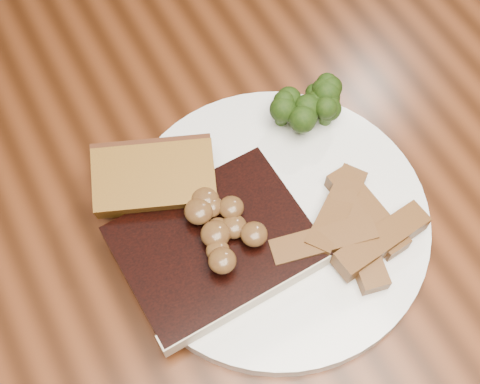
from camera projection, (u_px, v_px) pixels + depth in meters
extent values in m
cube|color=#552611|center=(259.00, 217.00, 0.61)|extent=(1.60, 0.90, 0.04)
cylinder|color=black|center=(239.00, 1.00, 1.45)|extent=(0.04, 0.04, 0.38)
cylinder|color=black|center=(92.00, 18.00, 1.43)|extent=(0.04, 0.04, 0.38)
cylinder|color=black|center=(263.00, 122.00, 1.31)|extent=(0.04, 0.04, 0.38)
cylinder|color=black|center=(100.00, 142.00, 1.28)|extent=(0.04, 0.04, 0.38)
cylinder|color=white|center=(276.00, 222.00, 0.58)|extent=(0.28, 0.28, 0.01)
cube|color=black|center=(215.00, 246.00, 0.55)|extent=(0.16, 0.12, 0.02)
cube|color=beige|center=(246.00, 300.00, 0.53)|extent=(0.15, 0.02, 0.02)
cube|color=#8B6319|center=(157.00, 189.00, 0.58)|extent=(0.11, 0.09, 0.02)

